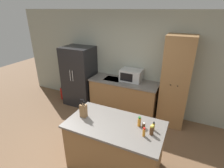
% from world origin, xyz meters
% --- Properties ---
extents(wall_back, '(7.20, 0.06, 2.60)m').
position_xyz_m(wall_back, '(0.00, 2.33, 1.30)').
color(wall_back, '#9EA393').
rests_on(wall_back, ground_plane).
extents(refrigerator, '(0.83, 0.70, 1.67)m').
position_xyz_m(refrigerator, '(-1.52, 1.96, 0.84)').
color(refrigerator, black).
rests_on(refrigerator, ground_plane).
extents(back_counter, '(1.77, 0.65, 0.92)m').
position_xyz_m(back_counter, '(-0.18, 2.00, 0.46)').
color(back_counter, olive).
rests_on(back_counter, ground_plane).
extents(pantry_cabinet, '(0.60, 0.54, 2.12)m').
position_xyz_m(pantry_cabinet, '(1.05, 2.04, 1.06)').
color(pantry_cabinet, olive).
rests_on(pantry_cabinet, ground_plane).
extents(kitchen_island, '(1.58, 0.86, 0.90)m').
position_xyz_m(kitchen_island, '(0.35, 0.26, 0.45)').
color(kitchen_island, olive).
rests_on(kitchen_island, ground_plane).
extents(microwave, '(0.53, 0.39, 0.29)m').
position_xyz_m(microwave, '(-0.02, 2.09, 1.06)').
color(microwave, '#B2B5B7').
rests_on(microwave, back_counter).
extents(knife_block, '(0.11, 0.08, 0.33)m').
position_xyz_m(knife_block, '(-0.22, 0.23, 1.02)').
color(knife_block, olive).
rests_on(knife_block, kitchen_island).
extents(spice_bottle_tall_dark, '(0.06, 0.06, 0.16)m').
position_xyz_m(spice_bottle_tall_dark, '(0.94, 0.26, 0.97)').
color(spice_bottle_tall_dark, '#563319').
rests_on(spice_bottle_tall_dark, kitchen_island).
extents(spice_bottle_short_red, '(0.04, 0.04, 0.14)m').
position_xyz_m(spice_bottle_short_red, '(0.85, 0.18, 0.97)').
color(spice_bottle_short_red, orange).
rests_on(spice_bottle_short_red, kitchen_island).
extents(spice_bottle_amber_oil, '(0.05, 0.05, 0.09)m').
position_xyz_m(spice_bottle_amber_oil, '(0.79, 0.37, 0.94)').
color(spice_bottle_amber_oil, '#563319').
rests_on(spice_bottle_amber_oil, kitchen_island).
extents(spice_bottle_green_herb, '(0.05, 0.05, 0.17)m').
position_xyz_m(spice_bottle_green_herb, '(0.72, 0.38, 0.98)').
color(spice_bottle_green_herb, orange).
rests_on(spice_bottle_green_herb, kitchen_island).
extents(spice_bottle_pale_salt, '(0.04, 0.04, 0.14)m').
position_xyz_m(spice_bottle_pale_salt, '(0.94, 0.38, 0.97)').
color(spice_bottle_pale_salt, gold).
rests_on(spice_bottle_pale_salt, kitchen_island).
extents(fire_extinguisher, '(0.11, 0.11, 0.41)m').
position_xyz_m(fire_extinguisher, '(-2.17, 1.89, 0.18)').
color(fire_extinguisher, red).
rests_on(fire_extinguisher, ground_plane).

